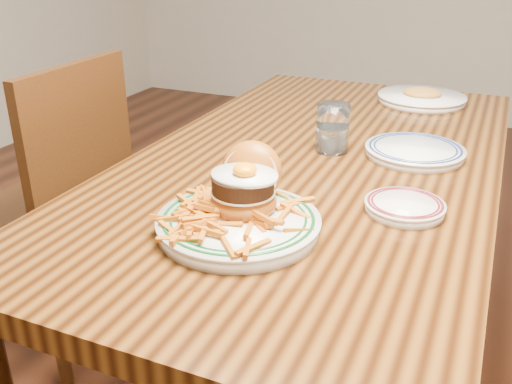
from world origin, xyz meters
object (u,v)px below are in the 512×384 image
at_px(chair_left, 55,204).
at_px(main_plate, 241,208).
at_px(side_plate, 405,206).
at_px(table, 316,188).

height_order(chair_left, main_plate, chair_left).
distance_m(main_plate, side_plate, 0.33).
bearing_deg(side_plate, chair_left, 155.72).
distance_m(table, main_plate, 0.44).
height_order(table, side_plate, side_plate).
xyz_separation_m(table, main_plate, (-0.01, -0.42, 0.13)).
bearing_deg(table, main_plate, -91.91).
height_order(chair_left, side_plate, chair_left).
xyz_separation_m(table, side_plate, (0.25, -0.24, 0.10)).
bearing_deg(main_plate, chair_left, 145.71).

